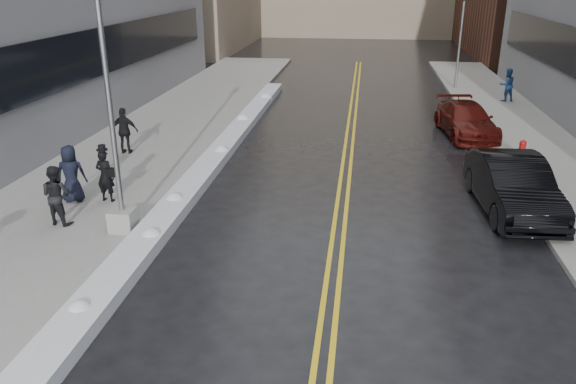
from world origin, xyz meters
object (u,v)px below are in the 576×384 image
(traffic_signal, at_px, (461,33))
(car_maroon, at_px, (466,120))
(fire_hydrant, at_px, (522,149))
(pedestrian_d, at_px, (125,131))
(pedestrian_east, at_px, (507,85))
(pedestrian_c, at_px, (71,174))
(pedestrian_b, at_px, (56,195))
(lamppost, at_px, (114,146))
(pedestrian_fedora, at_px, (105,176))
(car_black, at_px, (512,185))

(traffic_signal, xyz_separation_m, car_maroon, (-1.00, -10.39, -2.70))
(fire_hydrant, distance_m, pedestrian_d, 15.08)
(pedestrian_east, bearing_deg, fire_hydrant, 62.01)
(pedestrian_c, bearing_deg, pedestrian_b, 91.30)
(lamppost, relative_size, pedestrian_b, 4.51)
(lamppost, distance_m, traffic_signal, 24.98)
(traffic_signal, bearing_deg, pedestrian_east, -57.79)
(pedestrian_b, distance_m, car_maroon, 17.12)
(lamppost, xyz_separation_m, car_maroon, (10.80, 11.61, -1.83))
(pedestrian_east, bearing_deg, pedestrian_fedora, 28.36)
(traffic_signal, height_order, pedestrian_b, traffic_signal)
(pedestrian_fedora, height_order, pedestrian_east, pedestrian_east)
(traffic_signal, distance_m, pedestrian_east, 4.73)
(pedestrian_c, height_order, car_maroon, pedestrian_c)
(lamppost, height_order, fire_hydrant, lamppost)
(fire_hydrant, relative_size, pedestrian_d, 0.41)
(pedestrian_b, bearing_deg, car_black, -155.25)
(pedestrian_fedora, bearing_deg, car_black, -166.76)
(pedestrian_b, distance_m, car_black, 13.08)
(pedestrian_b, xyz_separation_m, pedestrian_d, (-0.77, 6.51, 0.05))
(pedestrian_fedora, distance_m, car_black, 12.19)
(lamppost, xyz_separation_m, pedestrian_d, (-2.71, 6.69, -1.49))
(pedestrian_d, distance_m, car_maroon, 14.39)
(pedestrian_east, distance_m, car_black, 15.75)
(pedestrian_d, bearing_deg, fire_hydrant, -178.15)
(pedestrian_east, height_order, car_black, pedestrian_east)
(pedestrian_d, xyz_separation_m, car_maroon, (13.51, 4.93, -0.34))
(pedestrian_b, bearing_deg, pedestrian_d, -71.52)
(lamppost, bearing_deg, pedestrian_east, 52.98)
(pedestrian_b, relative_size, car_maroon, 0.35)
(pedestrian_d, height_order, car_maroon, pedestrian_d)
(pedestrian_east, relative_size, car_black, 0.35)
(pedestrian_fedora, height_order, pedestrian_b, pedestrian_b)
(traffic_signal, height_order, pedestrian_east, traffic_signal)
(car_black, bearing_deg, pedestrian_fedora, -178.51)
(pedestrian_fedora, relative_size, pedestrian_east, 0.93)
(fire_hydrant, height_order, car_black, car_black)
(lamppost, height_order, traffic_signal, lamppost)
(fire_hydrant, height_order, car_maroon, car_maroon)
(fire_hydrant, xyz_separation_m, pedestrian_east, (1.68, 10.54, 0.48))
(pedestrian_fedora, relative_size, pedestrian_c, 0.92)
(pedestrian_c, distance_m, pedestrian_d, 4.92)
(pedestrian_fedora, bearing_deg, lamppost, 132.20)
(pedestrian_d, relative_size, car_black, 0.35)
(lamppost, xyz_separation_m, pedestrian_b, (-1.95, 0.18, -1.54))
(pedestrian_b, height_order, pedestrian_c, pedestrian_c)
(traffic_signal, bearing_deg, car_maroon, -95.50)
(lamppost, relative_size, pedestrian_d, 4.28)
(traffic_signal, bearing_deg, pedestrian_b, -122.21)
(pedestrian_d, bearing_deg, pedestrian_c, 91.18)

